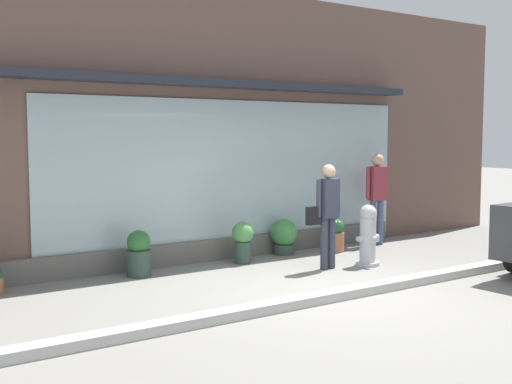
% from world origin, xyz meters
% --- Properties ---
extents(ground_plane, '(60.00, 60.00, 0.00)m').
position_xyz_m(ground_plane, '(0.00, 0.00, 0.00)').
color(ground_plane, gray).
extents(curb_strip, '(14.00, 0.24, 0.12)m').
position_xyz_m(curb_strip, '(0.00, -0.20, 0.06)').
color(curb_strip, '#B2B2AD').
rests_on(curb_strip, ground_plane).
extents(storefront, '(14.00, 0.81, 4.56)m').
position_xyz_m(storefront, '(0.01, 3.18, 2.23)').
color(storefront, brown).
rests_on(storefront, ground_plane).
extents(fire_hydrant, '(0.44, 0.41, 0.99)m').
position_xyz_m(fire_hydrant, '(1.58, 1.16, 0.49)').
color(fire_hydrant, '#B2B2B7').
rests_on(fire_hydrant, ground_plane).
extents(pedestrian_with_handbag, '(0.65, 0.22, 1.65)m').
position_xyz_m(pedestrian_with_handbag, '(0.85, 1.32, 0.95)').
color(pedestrian_with_handbag, '#333847').
rests_on(pedestrian_with_handbag, ground_plane).
extents(pedestrian_passerby, '(0.51, 0.24, 1.74)m').
position_xyz_m(pedestrian_passerby, '(3.11, 2.49, 1.04)').
color(pedestrian_passerby, '#475675').
rests_on(pedestrian_passerby, ground_plane).
extents(potted_plant_near_hydrant, '(0.36, 0.36, 0.69)m').
position_xyz_m(potted_plant_near_hydrant, '(0.01, 2.45, 0.39)').
color(potted_plant_near_hydrant, '#33473D').
rests_on(potted_plant_near_hydrant, ground_plane).
extents(potted_plant_low_front, '(0.36, 0.36, 0.69)m').
position_xyz_m(potted_plant_low_front, '(-1.80, 2.51, 0.35)').
color(potted_plant_low_front, '#33473D').
rests_on(potted_plant_low_front, ground_plane).
extents(potted_plant_window_center, '(0.48, 0.48, 0.63)m').
position_xyz_m(potted_plant_window_center, '(1.05, 2.71, 0.34)').
color(potted_plant_window_center, '#33473D').
rests_on(potted_plant_window_center, ground_plane).
extents(potted_plant_trailing_edge, '(0.33, 0.33, 0.62)m').
position_xyz_m(potted_plant_trailing_edge, '(1.97, 2.39, 0.30)').
color(potted_plant_trailing_edge, '#9E6042').
rests_on(potted_plant_trailing_edge, ground_plane).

